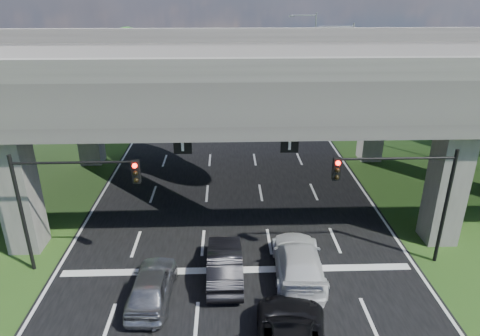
{
  "coord_description": "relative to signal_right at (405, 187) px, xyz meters",
  "views": [
    {
      "loc": [
        -0.47,
        -13.77,
        12.76
      ],
      "look_at": [
        0.3,
        8.68,
        3.25
      ],
      "focal_mm": 32.0,
      "sensor_mm": 36.0,
      "label": 1
    }
  ],
  "objects": [
    {
      "name": "ground",
      "position": [
        -7.82,
        -3.94,
        -4.19
      ],
      "size": [
        160.0,
        160.0,
        0.0
      ],
      "primitive_type": "plane",
      "color": "#224315",
      "rests_on": "ground"
    },
    {
      "name": "road",
      "position": [
        -7.82,
        6.06,
        -4.17
      ],
      "size": [
        18.0,
        120.0,
        0.03
      ],
      "primitive_type": "cube",
      "color": "black",
      "rests_on": "ground"
    },
    {
      "name": "overpass",
      "position": [
        -7.82,
        8.06,
        3.73
      ],
      "size": [
        80.0,
        15.0,
        10.0
      ],
      "color": "#373432",
      "rests_on": "ground"
    },
    {
      "name": "warehouse",
      "position": [
        -33.82,
        31.06,
        -2.19
      ],
      "size": [
        20.0,
        10.0,
        4.0
      ],
      "primitive_type": "cube",
      "color": "#9E9E99",
      "rests_on": "ground"
    },
    {
      "name": "signal_right",
      "position": [
        0.0,
        0.0,
        0.0
      ],
      "size": [
        5.76,
        0.54,
        6.0
      ],
      "color": "black",
      "rests_on": "ground"
    },
    {
      "name": "signal_left",
      "position": [
        -15.65,
        0.0,
        0.0
      ],
      "size": [
        5.76,
        0.54,
        6.0
      ],
      "color": "black",
      "rests_on": "ground"
    },
    {
      "name": "streetlight_far",
      "position": [
        2.27,
        20.06,
        1.66
      ],
      "size": [
        3.38,
        0.25,
        10.0
      ],
      "color": "gray",
      "rests_on": "ground"
    },
    {
      "name": "streetlight_beyond",
      "position": [
        2.27,
        36.06,
        1.66
      ],
      "size": [
        3.38,
        0.25,
        10.0
      ],
      "color": "gray",
      "rests_on": "ground"
    },
    {
      "name": "tree_left_near",
      "position": [
        -21.78,
        22.06,
        0.63
      ],
      "size": [
        4.5,
        4.5,
        7.8
      ],
      "color": "black",
      "rests_on": "ground"
    },
    {
      "name": "tree_left_mid",
      "position": [
        -24.78,
        30.06,
        -0.01
      ],
      "size": [
        3.91,
        3.9,
        6.76
      ],
      "color": "black",
      "rests_on": "ground"
    },
    {
      "name": "tree_left_far",
      "position": [
        -20.78,
        38.06,
        0.95
      ],
      "size": [
        4.8,
        4.8,
        8.32
      ],
      "color": "black",
      "rests_on": "ground"
    },
    {
      "name": "tree_right_near",
      "position": [
        5.22,
        24.06,
        0.31
      ],
      "size": [
        4.2,
        4.2,
        7.28
      ],
      "color": "black",
      "rests_on": "ground"
    },
    {
      "name": "tree_right_mid",
      "position": [
        8.22,
        32.06,
        -0.01
      ],
      "size": [
        3.91,
        3.9,
        6.76
      ],
      "color": "black",
      "rests_on": "ground"
    },
    {
      "name": "tree_right_far",
      "position": [
        4.22,
        40.06,
        0.63
      ],
      "size": [
        4.5,
        4.5,
        7.8
      ],
      "color": "black",
      "rests_on": "ground"
    },
    {
      "name": "car_silver",
      "position": [
        -11.62,
        -2.42,
        -3.4
      ],
      "size": [
        1.93,
        4.47,
        1.5
      ],
      "primitive_type": "imported",
      "rotation": [
        0.0,
        0.0,
        3.11
      ],
      "color": "#96979C",
      "rests_on": "road"
    },
    {
      "name": "car_dark",
      "position": [
        -8.44,
        -0.94,
        -3.39
      ],
      "size": [
        1.66,
        4.65,
        1.53
      ],
      "primitive_type": "imported",
      "rotation": [
        0.0,
        0.0,
        3.15
      ],
      "color": "black",
      "rests_on": "road"
    },
    {
      "name": "car_white",
      "position": [
        -4.97,
        -0.94,
        -3.36
      ],
      "size": [
        2.5,
        5.61,
        1.6
      ],
      "primitive_type": "imported",
      "rotation": [
        0.0,
        0.0,
        3.09
      ],
      "color": "silver",
      "rests_on": "road"
    }
  ]
}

